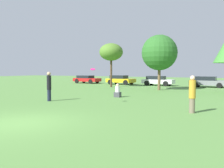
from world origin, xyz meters
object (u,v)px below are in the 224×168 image
at_px(frisbee, 93,69).
at_px(bystander_sitting, 118,92).
at_px(tree_0, 111,52).
at_px(parked_car_yellow, 120,80).
at_px(parked_car_red, 87,79).
at_px(parked_car_white, 158,80).
at_px(person_catcher, 192,94).
at_px(person_thrower, 49,86).
at_px(parked_car_grey, 208,82).
at_px(tree_1, 159,53).

height_order(frisbee, bystander_sitting, frisbee).
xyz_separation_m(tree_0, parked_car_yellow, (-1.28, 5.19, -3.50)).
distance_m(parked_car_red, parked_car_yellow, 5.95).
relative_size(tree_0, parked_car_red, 1.24).
bearing_deg(parked_car_white, frisbee, -82.40).
distance_m(person_catcher, bystander_sitting, 7.57).
bearing_deg(bystander_sitting, frisbee, -84.68).
height_order(person_thrower, parked_car_grey, person_thrower).
relative_size(tree_0, tree_1, 0.93).
distance_m(person_thrower, parked_car_grey, 20.19).
height_order(frisbee, parked_car_red, frisbee).
distance_m(person_catcher, parked_car_white, 20.29).
relative_size(frisbee, parked_car_red, 0.07).
relative_size(bystander_sitting, tree_1, 0.18).
bearing_deg(parked_car_white, person_thrower, -92.84).
bearing_deg(parked_car_white, parked_car_grey, 1.52).
bearing_deg(tree_1, person_catcher, -66.46).
bearing_deg(tree_1, parked_car_grey, 59.01).
height_order(bystander_sitting, tree_0, tree_0).
bearing_deg(tree_0, person_thrower, -79.47).
bearing_deg(tree_0, parked_car_red, 142.87).
bearing_deg(person_catcher, bystander_sitting, -33.98).
relative_size(tree_0, parked_car_grey, 1.23).
xyz_separation_m(bystander_sitting, parked_car_yellow, (-6.84, 14.60, 0.27)).
bearing_deg(tree_1, parked_car_yellow, 138.70).
relative_size(person_thrower, tree_0, 0.37).
distance_m(frisbee, tree_1, 12.07).
relative_size(bystander_sitting, parked_car_red, 0.25).
distance_m(bystander_sitting, tree_1, 8.58).
height_order(person_thrower, bystander_sitting, person_thrower).
relative_size(bystander_sitting, parked_car_yellow, 0.26).
xyz_separation_m(parked_car_white, parked_car_grey, (6.17, -0.09, -0.01)).
distance_m(person_thrower, parked_car_red, 21.40).
relative_size(bystander_sitting, parked_car_grey, 0.24).
relative_size(tree_1, parked_car_yellow, 1.40).
distance_m(person_catcher, tree_0, 18.37).
height_order(tree_0, parked_car_white, tree_0).
distance_m(frisbee, parked_car_yellow, 20.11).
height_order(person_catcher, parked_car_grey, person_catcher).
bearing_deg(parked_car_yellow, parked_car_grey, 1.49).
xyz_separation_m(person_catcher, parked_car_red, (-18.95, 19.22, -0.28)).
xyz_separation_m(tree_1, parked_car_white, (-2.21, 6.69, -3.16)).
bearing_deg(parked_car_red, person_catcher, -43.04).
relative_size(person_catcher, bystander_sitting, 1.74).
bearing_deg(parked_car_white, person_catcher, -65.93).
bearing_deg(tree_0, parked_car_grey, 25.72).
bearing_deg(bystander_sitting, parked_car_white, 95.21).
bearing_deg(person_thrower, parked_car_grey, 68.15).
bearing_deg(frisbee, tree_0, 113.68).
distance_m(person_thrower, frisbee, 3.58).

